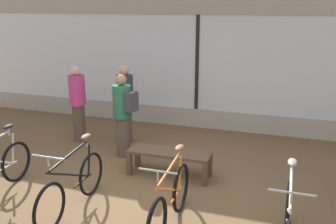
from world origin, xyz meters
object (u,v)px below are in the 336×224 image
object	(u,v)px
display_bench	(169,156)
customer_by_window	(123,113)
bicycle_right	(170,202)
customer_near_rack	(78,102)
customer_mid_floor	(125,102)
bicycle_left	(73,186)
bicycle_far_right	(287,223)

from	to	relation	value
display_bench	customer_by_window	bearing A→B (deg)	153.32
bicycle_right	customer_near_rack	xyz separation A→B (m)	(-2.85, 2.51, 0.47)
display_bench	customer_mid_floor	size ratio (longest dim) A/B	0.85
display_bench	customer_by_window	distance (m)	1.32
bicycle_right	customer_near_rack	distance (m)	3.83
bicycle_left	customer_by_window	bearing A→B (deg)	94.41
bicycle_right	customer_near_rack	world-z (taller)	customer_near_rack
customer_by_window	customer_mid_floor	distance (m)	0.79
bicycle_left	customer_mid_floor	size ratio (longest dim) A/B	1.05
bicycle_far_right	customer_near_rack	bearing A→B (deg)	149.13
customer_near_rack	bicycle_far_right	bearing A→B (deg)	-30.87
bicycle_far_right	customer_near_rack	xyz separation A→B (m)	(-4.29, 2.56, 0.46)
bicycle_left	bicycle_far_right	distance (m)	2.87
display_bench	bicycle_left	bearing A→B (deg)	-122.15
bicycle_left	customer_near_rack	bearing A→B (deg)	119.43
bicycle_far_right	customer_mid_floor	world-z (taller)	customer_mid_floor
customer_by_window	bicycle_far_right	bearing A→B (deg)	-34.55
customer_near_rack	customer_by_window	xyz separation A→B (m)	(1.26, -0.48, 0.01)
customer_near_rack	customer_by_window	bearing A→B (deg)	-20.81
bicycle_right	customer_mid_floor	xyz separation A→B (m)	(-1.88, 2.77, 0.47)
display_bench	customer_near_rack	xyz separation A→B (m)	(-2.35, 1.03, 0.49)
customer_near_rack	bicycle_left	bearing A→B (deg)	-60.57
bicycle_left	display_bench	distance (m)	1.76
display_bench	customer_mid_floor	world-z (taller)	customer_mid_floor
customer_by_window	customer_mid_floor	world-z (taller)	customer_mid_floor
bicycle_left	customer_mid_floor	distance (m)	2.84
bicycle_left	customer_by_window	world-z (taller)	customer_by_window
bicycle_right	customer_by_window	world-z (taller)	customer_by_window
customer_near_rack	customer_by_window	size ratio (longest dim) A/B	1.02
bicycle_left	display_bench	bearing A→B (deg)	57.85
bicycle_far_right	customer_mid_floor	distance (m)	4.38
bicycle_right	display_bench	distance (m)	1.57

